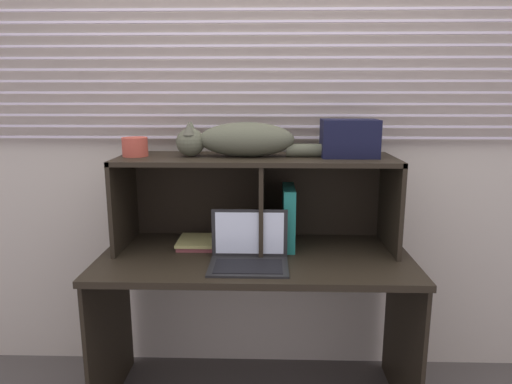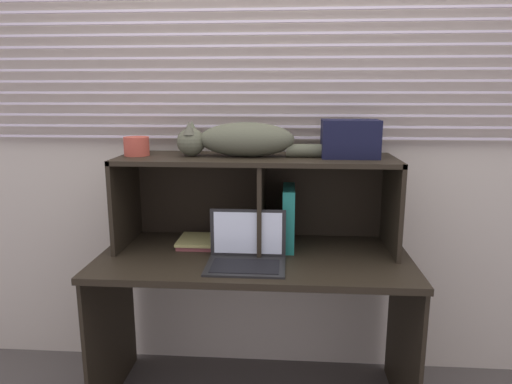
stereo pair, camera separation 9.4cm
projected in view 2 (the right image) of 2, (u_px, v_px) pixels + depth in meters
The scene contains 9 objects.
back_panel_with_blinds at pixel (259, 139), 2.38m from camera, with size 4.40×0.08×2.50m.
desk at pixel (254, 285), 2.15m from camera, with size 1.43×0.67×0.76m.
hutch_shelf_unit at pixel (257, 182), 2.21m from camera, with size 1.30×0.40×0.44m.
cat at pixel (241, 140), 2.14m from camera, with size 0.76×0.18×0.16m.
laptop at pixel (246, 254), 1.99m from camera, with size 0.34×0.24×0.23m.
binder_upright at pixel (289, 217), 2.20m from camera, with size 0.06×0.25×0.30m, color #208171.
book_stack at pixel (200, 241), 2.25m from camera, with size 0.20×0.22×0.03m.
small_basket at pixel (137, 146), 2.18m from camera, with size 0.12×0.12×0.09m, color #B34635.
storage_box at pixel (350, 139), 2.10m from camera, with size 0.26×0.16×0.17m, color black.
Camera 2 is at (0.15, -1.83, 1.49)m, focal length 32.13 mm.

